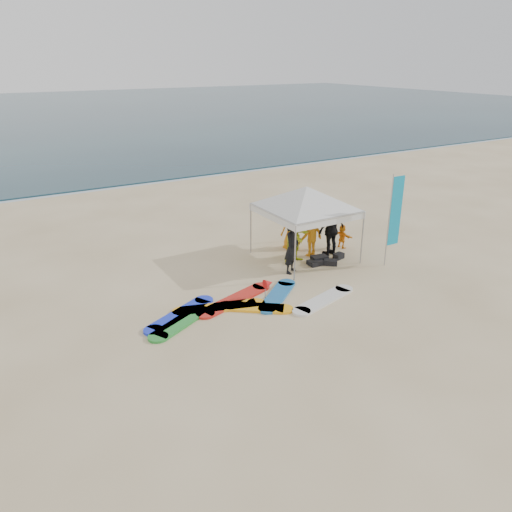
{
  "coord_description": "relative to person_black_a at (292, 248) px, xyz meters",
  "views": [
    {
      "loc": [
        -7.53,
        -9.35,
        6.79
      ],
      "look_at": [
        -0.45,
        2.6,
        1.2
      ],
      "focal_mm": 35.0,
      "sensor_mm": 36.0,
      "label": 1
    }
  ],
  "objects": [
    {
      "name": "canopy_tent",
      "position": [
        1.14,
        0.83,
        1.74
      ],
      "size": [
        3.99,
        3.99,
        3.01
      ],
      "color": "#A5A5A8",
      "rests_on": "ground"
    },
    {
      "name": "shoreline_foam",
      "position": [
        -1.35,
        14.89,
        -0.88
      ],
      "size": [
        160.0,
        1.2,
        0.01
      ],
      "primitive_type": "cube",
      "color": "silver",
      "rests_on": "ground"
    },
    {
      "name": "person_yellow",
      "position": [
        0.7,
        0.67,
        0.08
      ],
      "size": [
        1.03,
        0.85,
        1.92
      ],
      "primitive_type": "imported",
      "rotation": [
        0.0,
        0.0,
        0.15
      ],
      "color": "#B4C31B",
      "rests_on": "ground"
    },
    {
      "name": "person_black_b",
      "position": [
        2.13,
        0.58,
        0.1
      ],
      "size": [
        1.18,
        0.56,
        1.95
      ],
      "primitive_type": "imported",
      "rotation": [
        0.0,
        0.0,
        3.22
      ],
      "color": "black",
      "rests_on": "ground"
    },
    {
      "name": "ground",
      "position": [
        -1.35,
        -3.31,
        -0.88
      ],
      "size": [
        120.0,
        120.0,
        0.0
      ],
      "primitive_type": "plane",
      "color": "beige",
      "rests_on": "ground"
    },
    {
      "name": "person_orange_b",
      "position": [
        1.28,
        1.9,
        -0.01
      ],
      "size": [
        0.92,
        0.67,
        1.73
      ],
      "primitive_type": "imported",
      "rotation": [
        0.0,
        0.0,
        3.29
      ],
      "color": "orange",
      "rests_on": "ground"
    },
    {
      "name": "surfboard_spread",
      "position": [
        -2.71,
        -1.34,
        -0.84
      ],
      "size": [
        6.2,
        2.56,
        0.07
      ],
      "color": "red",
      "rests_on": "ground"
    },
    {
      "name": "marker_pennant",
      "position": [
        -1.69,
        -1.27,
        -0.38
      ],
      "size": [
        0.28,
        0.28,
        0.64
      ],
      "color": "#A5A5A8",
      "rests_on": "ground"
    },
    {
      "name": "person_seated",
      "position": [
        2.97,
        0.94,
        -0.43
      ],
      "size": [
        0.38,
        0.87,
        0.9
      ],
      "primitive_type": "imported",
      "rotation": [
        0.0,
        0.0,
        1.72
      ],
      "color": "orange",
      "rests_on": "ground"
    },
    {
      "name": "ocean",
      "position": [
        -1.35,
        56.69,
        -0.84
      ],
      "size": [
        160.0,
        84.0,
        0.08
      ],
      "primitive_type": "cube",
      "color": "#0C2633",
      "rests_on": "ground"
    },
    {
      "name": "feather_flag",
      "position": [
        3.37,
        -1.18,
        1.01
      ],
      "size": [
        0.55,
        0.04,
        3.21
      ],
      "color": "#A5A5A8",
      "rests_on": "ground"
    },
    {
      "name": "person_orange_a",
      "position": [
        1.47,
        0.93,
        -0.07
      ],
      "size": [
        1.09,
        0.69,
        1.61
      ],
      "primitive_type": "imported",
      "rotation": [
        0.0,
        0.0,
        3.23
      ],
      "color": "orange",
      "rests_on": "ground"
    },
    {
      "name": "person_black_a",
      "position": [
        0.0,
        0.0,
        0.0
      ],
      "size": [
        0.77,
        0.7,
        1.76
      ],
      "primitive_type": "imported",
      "rotation": [
        0.0,
        0.0,
        0.56
      ],
      "color": "black",
      "rests_on": "ground"
    },
    {
      "name": "gear_pile",
      "position": [
        1.46,
        0.1,
        -0.78
      ],
      "size": [
        1.53,
        0.9,
        0.22
      ],
      "color": "black",
      "rests_on": "ground"
    }
  ]
}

